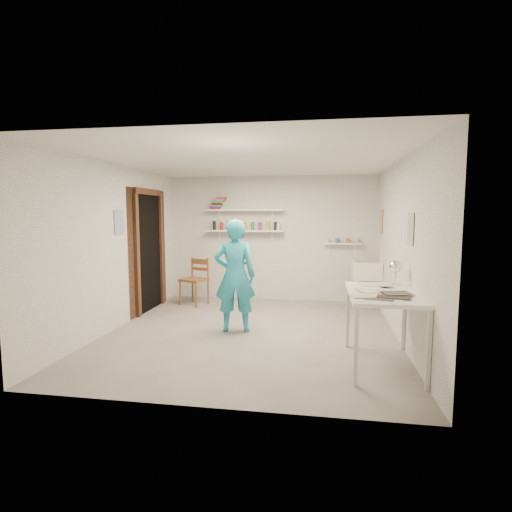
# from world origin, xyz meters

# --- Properties ---
(floor) EXTENTS (4.00, 4.50, 0.02)m
(floor) POSITION_xyz_m (0.00, 0.00, -0.01)
(floor) COLOR slate
(floor) RESTS_ON ground
(ceiling) EXTENTS (4.00, 4.50, 0.02)m
(ceiling) POSITION_xyz_m (0.00, 0.00, 2.41)
(ceiling) COLOR silver
(ceiling) RESTS_ON wall_back
(wall_back) EXTENTS (4.00, 0.02, 2.40)m
(wall_back) POSITION_xyz_m (0.00, 2.26, 1.20)
(wall_back) COLOR silver
(wall_back) RESTS_ON ground
(wall_front) EXTENTS (4.00, 0.02, 2.40)m
(wall_front) POSITION_xyz_m (0.00, -2.26, 1.20)
(wall_front) COLOR silver
(wall_front) RESTS_ON ground
(wall_left) EXTENTS (0.02, 4.50, 2.40)m
(wall_left) POSITION_xyz_m (-2.01, 0.00, 1.20)
(wall_left) COLOR silver
(wall_left) RESTS_ON ground
(wall_right) EXTENTS (0.02, 4.50, 2.40)m
(wall_right) POSITION_xyz_m (2.01, 0.00, 1.20)
(wall_right) COLOR silver
(wall_right) RESTS_ON ground
(doorway_recess) EXTENTS (0.02, 0.90, 2.00)m
(doorway_recess) POSITION_xyz_m (-1.99, 1.05, 1.00)
(doorway_recess) COLOR black
(doorway_recess) RESTS_ON wall_left
(corridor_box) EXTENTS (1.40, 1.50, 2.10)m
(corridor_box) POSITION_xyz_m (-2.70, 1.05, 1.05)
(corridor_box) COLOR brown
(corridor_box) RESTS_ON ground
(door_lintel) EXTENTS (0.06, 1.05, 0.10)m
(door_lintel) POSITION_xyz_m (-1.97, 1.05, 2.05)
(door_lintel) COLOR brown
(door_lintel) RESTS_ON wall_left
(door_jamb_near) EXTENTS (0.06, 0.10, 2.00)m
(door_jamb_near) POSITION_xyz_m (-1.97, 0.55, 1.00)
(door_jamb_near) COLOR brown
(door_jamb_near) RESTS_ON ground
(door_jamb_far) EXTENTS (0.06, 0.10, 2.00)m
(door_jamb_far) POSITION_xyz_m (-1.97, 1.55, 1.00)
(door_jamb_far) COLOR brown
(door_jamb_far) RESTS_ON ground
(shelf_lower) EXTENTS (1.50, 0.22, 0.03)m
(shelf_lower) POSITION_xyz_m (-0.50, 2.13, 1.35)
(shelf_lower) COLOR white
(shelf_lower) RESTS_ON wall_back
(shelf_upper) EXTENTS (1.50, 0.22, 0.03)m
(shelf_upper) POSITION_xyz_m (-0.50, 2.13, 1.75)
(shelf_upper) COLOR white
(shelf_upper) RESTS_ON wall_back
(ledge_shelf) EXTENTS (0.70, 0.14, 0.03)m
(ledge_shelf) POSITION_xyz_m (1.35, 2.17, 1.12)
(ledge_shelf) COLOR white
(ledge_shelf) RESTS_ON wall_back
(poster_left) EXTENTS (0.01, 0.28, 0.36)m
(poster_left) POSITION_xyz_m (-1.99, 0.05, 1.55)
(poster_left) COLOR #334C7F
(poster_left) RESTS_ON wall_left
(poster_right_a) EXTENTS (0.01, 0.34, 0.42)m
(poster_right_a) POSITION_xyz_m (1.99, 1.80, 1.55)
(poster_right_a) COLOR #995933
(poster_right_a) RESTS_ON wall_right
(poster_right_b) EXTENTS (0.01, 0.30, 0.38)m
(poster_right_b) POSITION_xyz_m (1.99, -0.55, 1.50)
(poster_right_b) COLOR #3F724C
(poster_right_b) RESTS_ON wall_right
(belfast_sink) EXTENTS (0.48, 0.60, 0.30)m
(belfast_sink) POSITION_xyz_m (1.75, 1.70, 0.70)
(belfast_sink) COLOR white
(belfast_sink) RESTS_ON wall_right
(man) EXTENTS (0.64, 0.48, 1.61)m
(man) POSITION_xyz_m (-0.24, 0.02, 0.80)
(man) COLOR #25A2BB
(man) RESTS_ON ground
(wall_clock) EXTENTS (0.29, 0.08, 0.29)m
(wall_clock) POSITION_xyz_m (-0.21, 0.24, 1.07)
(wall_clock) COLOR beige
(wall_clock) RESTS_ON man
(wooden_chair) EXTENTS (0.55, 0.54, 0.93)m
(wooden_chair) POSITION_xyz_m (-1.34, 1.55, 0.47)
(wooden_chair) COLOR brown
(wooden_chair) RESTS_ON ground
(work_table) EXTENTS (0.75, 1.25, 0.83)m
(work_table) POSITION_xyz_m (1.64, -1.01, 0.42)
(work_table) COLOR white
(work_table) RESTS_ON ground
(desk_lamp) EXTENTS (0.16, 0.16, 0.16)m
(desk_lamp) POSITION_xyz_m (1.85, -0.51, 1.05)
(desk_lamp) COLOR white
(desk_lamp) RESTS_ON work_table
(spray_cans) EXTENTS (1.31, 0.06, 0.17)m
(spray_cans) POSITION_xyz_m (-0.50, 2.13, 1.45)
(spray_cans) COLOR black
(spray_cans) RESTS_ON shelf_lower
(book_stack) EXTENTS (0.32, 0.14, 0.22)m
(book_stack) POSITION_xyz_m (-1.03, 2.13, 1.88)
(book_stack) COLOR red
(book_stack) RESTS_ON shelf_upper
(ledge_pots) EXTENTS (0.48, 0.07, 0.09)m
(ledge_pots) POSITION_xyz_m (1.35, 2.17, 1.18)
(ledge_pots) COLOR silver
(ledge_pots) RESTS_ON ledge_shelf
(papers) EXTENTS (0.30, 0.22, 0.03)m
(papers) POSITION_xyz_m (1.64, -1.01, 0.85)
(papers) COLOR silver
(papers) RESTS_ON work_table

